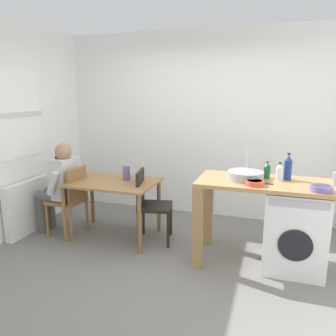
% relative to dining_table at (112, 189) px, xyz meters
% --- Properties ---
extents(ground_plane, '(5.46, 5.46, 0.00)m').
position_rel_dining_table_xyz_m(ground_plane, '(0.88, -0.51, -0.64)').
color(ground_plane, slate).
extents(wall_back, '(4.60, 0.10, 2.70)m').
position_rel_dining_table_xyz_m(wall_back, '(0.88, 1.24, 0.71)').
color(wall_back, white).
rests_on(wall_back, ground_plane).
extents(radiator, '(0.10, 0.80, 0.70)m').
position_rel_dining_table_xyz_m(radiator, '(-1.14, -0.21, -0.29)').
color(radiator, white).
rests_on(radiator, ground_plane).
extents(dining_table, '(1.10, 0.76, 0.74)m').
position_rel_dining_table_xyz_m(dining_table, '(0.00, 0.00, 0.00)').
color(dining_table, '#9E7042').
rests_on(dining_table, ground_plane).
extents(chair_person_seat, '(0.41, 0.41, 0.90)m').
position_rel_dining_table_xyz_m(chair_person_seat, '(-0.55, -0.10, -0.14)').
color(chair_person_seat, olive).
rests_on(chair_person_seat, ground_plane).
extents(chair_opposite, '(0.48, 0.48, 0.90)m').
position_rel_dining_table_xyz_m(chair_opposite, '(0.48, 0.03, -0.14)').
color(chair_opposite, black).
rests_on(chair_opposite, ground_plane).
extents(seated_person, '(0.50, 0.52, 1.20)m').
position_rel_dining_table_xyz_m(seated_person, '(-0.71, -0.10, 0.03)').
color(seated_person, '#595651').
rests_on(seated_person, ground_plane).
extents(kitchen_counter, '(1.50, 0.68, 0.92)m').
position_rel_dining_table_xyz_m(kitchen_counter, '(1.68, -0.12, 0.12)').
color(kitchen_counter, tan).
rests_on(kitchen_counter, ground_plane).
extents(washing_machine, '(0.60, 0.61, 0.86)m').
position_rel_dining_table_xyz_m(washing_machine, '(2.15, -0.12, -0.21)').
color(washing_machine, white).
rests_on(washing_machine, ground_plane).
extents(sink_basin, '(0.38, 0.38, 0.09)m').
position_rel_dining_table_xyz_m(sink_basin, '(1.63, -0.12, 0.32)').
color(sink_basin, '#9EA0A5').
rests_on(sink_basin, kitchen_counter).
extents(tap, '(0.02, 0.02, 0.28)m').
position_rel_dining_table_xyz_m(tap, '(1.63, 0.06, 0.42)').
color(tap, '#B2B2B7').
rests_on(tap, kitchen_counter).
extents(bottle_tall_green, '(0.07, 0.07, 0.18)m').
position_rel_dining_table_xyz_m(bottle_tall_green, '(1.84, 0.02, 0.36)').
color(bottle_tall_green, '#19592D').
rests_on(bottle_tall_green, kitchen_counter).
extents(bottle_squat_brown, '(0.07, 0.07, 0.19)m').
position_rel_dining_table_xyz_m(bottle_squat_brown, '(1.97, -0.04, 0.36)').
color(bottle_squat_brown, silver).
rests_on(bottle_squat_brown, kitchen_counter).
extents(bottle_clear_small, '(0.08, 0.08, 0.29)m').
position_rel_dining_table_xyz_m(bottle_clear_small, '(2.05, 0.02, 0.41)').
color(bottle_clear_small, navy).
rests_on(bottle_clear_small, kitchen_counter).
extents(mixing_bowl, '(0.18, 0.18, 0.05)m').
position_rel_dining_table_xyz_m(mixing_bowl, '(1.74, -0.32, 0.30)').
color(mixing_bowl, '#D84C38').
rests_on(mixing_bowl, kitchen_counter).
extents(colander, '(0.20, 0.20, 0.06)m').
position_rel_dining_table_xyz_m(colander, '(2.34, -0.34, 0.31)').
color(colander, slate).
rests_on(colander, kitchen_counter).
extents(vase, '(0.09, 0.09, 0.18)m').
position_rel_dining_table_xyz_m(vase, '(0.15, 0.10, 0.19)').
color(vase, slate).
rests_on(vase, dining_table).
extents(scissors, '(0.15, 0.06, 0.01)m').
position_rel_dining_table_xyz_m(scissors, '(1.84, -0.22, 0.28)').
color(scissors, '#B2B2B7').
rests_on(scissors, kitchen_counter).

